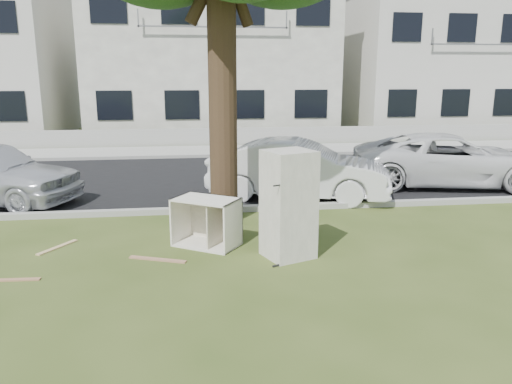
{
  "coord_description": "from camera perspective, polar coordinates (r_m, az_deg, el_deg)",
  "views": [
    {
      "loc": [
        -1.0,
        -7.83,
        2.89
      ],
      "look_at": [
        0.08,
        0.6,
        0.86
      ],
      "focal_mm": 35.0,
      "sensor_mm": 36.0,
      "label": 1
    }
  ],
  "objects": [
    {
      "name": "kerb_near",
      "position": [
        10.72,
        -1.71,
        -2.21
      ],
      "size": [
        120.0,
        0.18,
        0.12
      ],
      "primitive_type": "cube",
      "color": "gray",
      "rests_on": "ground"
    },
    {
      "name": "plank_a",
      "position": [
        8.09,
        -26.9,
        -8.96
      ],
      "size": [
        1.02,
        0.14,
        0.02
      ],
      "primitive_type": "cube",
      "rotation": [
        0.0,
        0.0,
        -0.05
      ],
      "color": "#996C4A",
      "rests_on": "ground"
    },
    {
      "name": "low_wall",
      "position": [
        20.61,
        -4.52,
        6.31
      ],
      "size": [
        120.0,
        0.15,
        0.7
      ],
      "primitive_type": "cube",
      "color": "gray",
      "rests_on": "ground"
    },
    {
      "name": "townhouse_right",
      "position": [
        28.47,
        20.45,
        13.7
      ],
      "size": [
        10.2,
        8.16,
        6.84
      ],
      "color": "beige",
      "rests_on": "ground"
    },
    {
      "name": "sidewalk",
      "position": [
        19.08,
        -4.25,
        4.7
      ],
      "size": [
        120.0,
        2.8,
        0.01
      ],
      "primitive_type": "cube",
      "color": "gray",
      "rests_on": "ground"
    },
    {
      "name": "car_right",
      "position": [
        14.02,
        21.2,
        3.45
      ],
      "size": [
        5.24,
        3.2,
        1.36
      ],
      "primitive_type": "imported",
      "rotation": [
        0.0,
        0.0,
        1.37
      ],
      "color": "silver",
      "rests_on": "ground"
    },
    {
      "name": "fridge",
      "position": [
        7.91,
        3.74,
        -1.43
      ],
      "size": [
        0.9,
        0.88,
        1.73
      ],
      "primitive_type": "cube",
      "rotation": [
        0.0,
        0.0,
        0.37
      ],
      "color": "silver",
      "rests_on": "ground"
    },
    {
      "name": "plank_b",
      "position": [
        8.14,
        -11.18,
        -7.56
      ],
      "size": [
        0.92,
        0.43,
        0.02
      ],
      "primitive_type": "cube",
      "rotation": [
        0.0,
        0.0,
        -0.37
      ],
      "color": "#9B6E51",
      "rests_on": "ground"
    },
    {
      "name": "car_center",
      "position": [
        11.72,
        4.92,
        2.56
      ],
      "size": [
        4.44,
        2.7,
        1.38
      ],
      "primitive_type": "imported",
      "rotation": [
        0.0,
        0.0,
        1.25
      ],
      "color": "silver",
      "rests_on": "ground"
    },
    {
      "name": "kerb_far",
      "position": [
        17.65,
        -3.99,
        3.97
      ],
      "size": [
        120.0,
        0.18,
        0.12
      ],
      "primitive_type": "cube",
      "color": "gray",
      "rests_on": "ground"
    },
    {
      "name": "cabinet",
      "position": [
        8.57,
        -5.67,
        -3.43
      ],
      "size": [
        1.25,
        1.12,
        0.83
      ],
      "primitive_type": "cube",
      "rotation": [
        0.0,
        0.0,
        -0.57
      ],
      "color": "beige",
      "rests_on": "ground"
    },
    {
      "name": "plank_c",
      "position": [
        9.16,
        -21.73,
        -5.89
      ],
      "size": [
        0.54,
        0.74,
        0.02
      ],
      "primitive_type": "cube",
      "rotation": [
        0.0,
        0.0,
        0.98
      ],
      "color": "tan",
      "rests_on": "ground"
    },
    {
      "name": "townhouse_center",
      "position": [
        25.36,
        -5.25,
        15.27
      ],
      "size": [
        11.22,
        8.16,
        7.44
      ],
      "color": "silver",
      "rests_on": "ground"
    },
    {
      "name": "ground",
      "position": [
        8.41,
        -0.05,
        -6.69
      ],
      "size": [
        120.0,
        120.0,
        0.0
      ],
      "primitive_type": "plane",
      "color": "#344518"
    },
    {
      "name": "road",
      "position": [
        14.16,
        -3.13,
        1.66
      ],
      "size": [
        120.0,
        7.0,
        0.01
      ],
      "primitive_type": "cube",
      "color": "black",
      "rests_on": "ground"
    }
  ]
}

